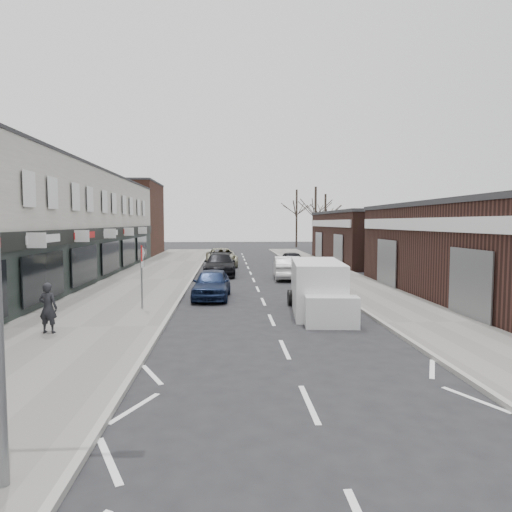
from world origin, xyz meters
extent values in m
plane|color=black|center=(0.00, 0.00, 0.00)|extent=(160.00, 160.00, 0.00)
cube|color=slate|center=(-6.75, 22.00, 0.06)|extent=(5.50, 64.00, 0.12)
cube|color=slate|center=(5.75, 22.00, 0.06)|extent=(3.50, 64.00, 0.12)
cube|color=beige|center=(-13.50, 19.50, 3.55)|extent=(8.00, 41.00, 7.10)
cube|color=#4D2C21|center=(-13.50, 45.00, 4.00)|extent=(8.00, 10.00, 8.00)
cube|color=#321C17|center=(12.50, 34.00, 2.25)|extent=(10.00, 16.00, 4.50)
cylinder|color=slate|center=(-5.20, 12.00, 1.37)|extent=(0.07, 0.07, 2.50)
cube|color=white|center=(-5.15, 12.00, 1.97)|extent=(0.04, 0.45, 0.25)
cube|color=silver|center=(2.00, 11.39, 1.06)|extent=(2.36, 4.79, 2.11)
cube|color=silver|center=(2.00, 8.67, 0.55)|extent=(1.93, 0.99, 1.11)
cylinder|color=black|center=(1.14, 9.77, 0.35)|extent=(0.22, 0.70, 0.70)
cylinder|color=black|center=(2.86, 9.77, 0.35)|extent=(0.22, 0.70, 0.70)
cylinder|color=black|center=(1.14, 13.00, 0.35)|extent=(0.22, 0.70, 0.70)
cylinder|color=black|center=(2.86, 13.00, 0.35)|extent=(0.22, 0.70, 0.70)
imported|color=black|center=(-7.44, 7.95, 0.94)|extent=(0.66, 0.49, 1.64)
imported|color=#131F3D|center=(-2.42, 15.09, 0.72)|extent=(1.93, 4.30, 1.44)
imported|color=black|center=(-2.20, 24.68, 0.76)|extent=(2.14, 5.26, 1.53)
imported|color=#9F9C7F|center=(-2.20, 31.50, 0.76)|extent=(2.86, 5.59, 1.51)
imported|color=silver|center=(2.20, 22.51, 0.75)|extent=(1.87, 4.62, 1.49)
imported|color=black|center=(3.50, 29.99, 0.67)|extent=(1.94, 4.05, 1.33)
camera|label=1|loc=(-1.63, -6.96, 3.69)|focal=32.00mm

